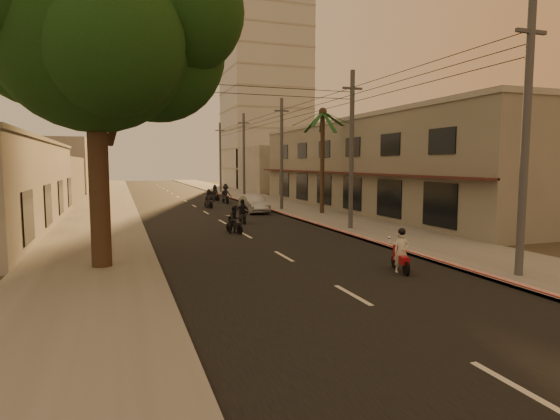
# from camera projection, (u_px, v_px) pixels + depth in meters

# --- Properties ---
(ground) EXTENTS (160.00, 160.00, 0.00)m
(ground) POSITION_uv_depth(u_px,v_px,m) (302.00, 267.00, 17.37)
(ground) COLOR #383023
(ground) RESTS_ON ground
(road) EXTENTS (10.00, 140.00, 0.02)m
(road) POSITION_uv_depth(u_px,v_px,m) (206.00, 213.00, 36.17)
(road) COLOR black
(road) RESTS_ON ground
(sidewalk_right) EXTENTS (5.00, 140.00, 0.12)m
(sidewalk_right) POSITION_uv_depth(u_px,v_px,m) (296.00, 209.00, 38.61)
(sidewalk_right) COLOR slate
(sidewalk_right) RESTS_ON ground
(sidewalk_left) EXTENTS (5.00, 140.00, 0.12)m
(sidewalk_left) POSITION_uv_depth(u_px,v_px,m) (103.00, 216.00, 33.73)
(sidewalk_left) COLOR slate
(sidewalk_left) RESTS_ON ground
(curb_stripe) EXTENTS (0.20, 60.00, 0.20)m
(curb_stripe) POSITION_uv_depth(u_px,v_px,m) (290.00, 216.00, 33.12)
(curb_stripe) COLOR red
(curb_stripe) RESTS_ON ground
(shophouse_row) EXTENTS (8.80, 34.20, 7.30)m
(shophouse_row) POSITION_uv_depth(u_px,v_px,m) (378.00, 165.00, 38.47)
(shophouse_row) COLOR gray
(shophouse_row) RESTS_ON ground
(distant_tower) EXTENTS (12.10, 12.10, 28.00)m
(distant_tower) POSITION_uv_depth(u_px,v_px,m) (265.00, 98.00, 73.83)
(distant_tower) COLOR #B7B5B2
(distant_tower) RESTS_ON ground
(broadleaf_tree) EXTENTS (9.60, 8.70, 12.10)m
(broadleaf_tree) POSITION_uv_depth(u_px,v_px,m) (105.00, 30.00, 16.39)
(broadleaf_tree) COLOR black
(broadleaf_tree) RESTS_ON ground
(palm_tree) EXTENTS (5.00, 5.00, 8.20)m
(palm_tree) POSITION_uv_depth(u_px,v_px,m) (323.00, 118.00, 34.30)
(palm_tree) COLOR black
(palm_tree) RESTS_ON ground
(utility_poles) EXTENTS (1.20, 48.26, 9.00)m
(utility_poles) POSITION_uv_depth(u_px,v_px,m) (282.00, 129.00, 37.54)
(utility_poles) COLOR #38383A
(utility_poles) RESTS_ON ground
(filler_right) EXTENTS (8.00, 14.00, 6.00)m
(filler_right) POSITION_uv_depth(u_px,v_px,m) (275.00, 169.00, 63.93)
(filler_right) COLOR #AAA499
(filler_right) RESTS_ON ground
(filler_left_near) EXTENTS (8.00, 14.00, 4.40)m
(filler_left_near) POSITION_uv_depth(u_px,v_px,m) (34.00, 180.00, 44.56)
(filler_left_near) COLOR #AAA499
(filler_left_near) RESTS_ON ground
(filler_left_far) EXTENTS (8.00, 14.00, 7.00)m
(filler_left_far) POSITION_uv_depth(u_px,v_px,m) (56.00, 166.00, 61.36)
(filler_left_far) COLOR #AAA499
(filler_left_far) RESTS_ON ground
(scooter_red) EXTENTS (0.77, 1.60, 1.59)m
(scooter_red) POSITION_uv_depth(u_px,v_px,m) (401.00, 253.00, 16.40)
(scooter_red) COLOR black
(scooter_red) RESTS_ON ground
(scooter_mid_a) EXTENTS (1.06, 1.57, 1.59)m
(scooter_mid_a) POSITION_uv_depth(u_px,v_px,m) (235.00, 220.00, 25.55)
(scooter_mid_a) COLOR black
(scooter_mid_a) RESTS_ON ground
(scooter_mid_b) EXTENTS (0.90, 1.60, 1.57)m
(scooter_mid_b) POSITION_uv_depth(u_px,v_px,m) (242.00, 213.00, 29.69)
(scooter_mid_b) COLOR black
(scooter_mid_b) RESTS_ON ground
(scooter_far_a) EXTENTS (0.96, 1.66, 1.65)m
(scooter_far_a) POSITION_uv_depth(u_px,v_px,m) (209.00, 199.00, 39.90)
(scooter_far_a) COLOR black
(scooter_far_a) RESTS_ON ground
(scooter_far_b) EXTENTS (1.25, 1.92, 1.89)m
(scooter_far_b) POSITION_uv_depth(u_px,v_px,m) (226.00, 194.00, 44.51)
(scooter_far_b) COLOR black
(scooter_far_b) RESTS_ON ground
(parked_car) EXTENTS (1.51, 4.24, 1.39)m
(parked_car) POSITION_uv_depth(u_px,v_px,m) (254.00, 204.00, 36.21)
(parked_car) COLOR #9EA1A6
(parked_car) RESTS_ON ground
(scooter_far_c) EXTENTS (1.11, 1.58, 1.65)m
(scooter_far_c) POSITION_uv_depth(u_px,v_px,m) (215.00, 193.00, 47.73)
(scooter_far_c) COLOR black
(scooter_far_c) RESTS_ON ground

